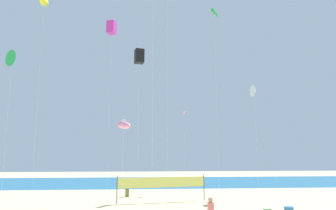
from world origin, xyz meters
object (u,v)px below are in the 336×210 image
beachgoer_teal_shirt (127,188)px  kite_pink_inflatable (124,125)px  volleyball_net (162,183)px  kite_yellow_inflatable (44,2)px  kite_green_tube (214,14)px  kite_white_delta (254,91)px  kite_green_delta (12,58)px  kite_black_box (139,57)px  kite_magenta_box (111,28)px  kite_pink_diamond (184,113)px

beachgoer_teal_shirt → kite_pink_inflatable: bearing=136.9°
volleyball_net → kite_yellow_inflatable: size_ratio=0.38×
kite_green_tube → kite_pink_inflatable: bearing=-124.8°
kite_pink_inflatable → kite_white_delta: 16.48m
kite_green_delta → beachgoer_teal_shirt: bearing=0.4°
volleyball_net → kite_green_delta: (-15.42, 3.65, 12.41)m
kite_black_box → kite_white_delta: bearing=1.8°
kite_magenta_box → volleyball_net: bearing=-53.1°
kite_pink_inflatable → kite_white_delta: size_ratio=0.59×
kite_green_delta → kite_pink_diamond: size_ratio=1.62×
beachgoer_teal_shirt → kite_white_delta: size_ratio=0.15×
kite_black_box → kite_pink_inflatable: (-0.85, -9.15, -7.74)m
kite_pink_inflatable → kite_yellow_inflatable: bearing=130.2°
beachgoer_teal_shirt → kite_pink_inflatable: size_ratio=0.26×
beachgoer_teal_shirt → kite_green_tube: bearing=-118.1°
kite_green_delta → kite_green_tube: bearing=7.6°
beachgoer_teal_shirt → kite_white_delta: (12.88, -1.75, 9.74)m
kite_pink_inflatable → kite_green_tube: (9.82, 14.15, 14.98)m
kite_black_box → kite_magenta_box: size_ratio=0.73×
kite_yellow_inflatable → kite_magenta_box: (6.82, 4.02, -0.99)m
kite_green_tube → kite_white_delta: size_ratio=1.91×
kite_pink_inflatable → kite_magenta_box: kite_magenta_box is taller
kite_black_box → kite_magenta_box: kite_magenta_box is taller
kite_yellow_inflatable → kite_pink_diamond: size_ratio=2.29×
kite_green_tube → kite_pink_diamond: bearing=174.9°
kite_pink_diamond → volleyball_net: bearing=-112.8°
kite_black_box → kite_magenta_box: bearing=120.1°
volleyball_net → kite_white_delta: (9.59, 1.98, 9.01)m
beachgoer_teal_shirt → kite_magenta_box: (-2.47, 3.93, 18.48)m
kite_yellow_inflatable → kite_white_delta: (22.16, -1.66, -9.74)m
volleyball_net → kite_pink_inflatable: size_ratio=1.21×
volleyball_net → kite_black_box: kite_black_box is taller
kite_yellow_inflatable → kite_black_box: kite_yellow_inflatable is taller
beachgoer_teal_shirt → kite_pink_diamond: (6.19, 3.21, 7.99)m
beachgoer_teal_shirt → kite_black_box: bearing=161.9°
kite_pink_inflatable → kite_white_delta: bearing=36.9°
kite_green_delta → kite_black_box: bearing=-8.9°
kite_white_delta → kite_magenta_box: bearing=159.7°
kite_yellow_inflatable → kite_pink_inflatable: (9.47, -11.19, -14.19)m
volleyball_net → kite_yellow_inflatable: 22.86m
kite_black_box → kite_white_delta: (11.84, 0.38, -3.29)m
kite_pink_diamond → kite_pink_inflatable: bearing=-112.5°
kite_black_box → kite_green_tube: size_ratio=0.68×
kite_magenta_box → beachgoer_teal_shirt: bearing=-57.9°
kite_green_delta → kite_magenta_box: bearing=22.5°
kite_black_box → kite_green_tube: kite_green_tube is taller
kite_green_delta → kite_green_tube: 23.45m
volleyball_net → kite_green_tube: bearing=44.5°
kite_green_delta → kite_pink_diamond: bearing=10.2°
kite_black_box → kite_green_delta: size_ratio=0.98×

